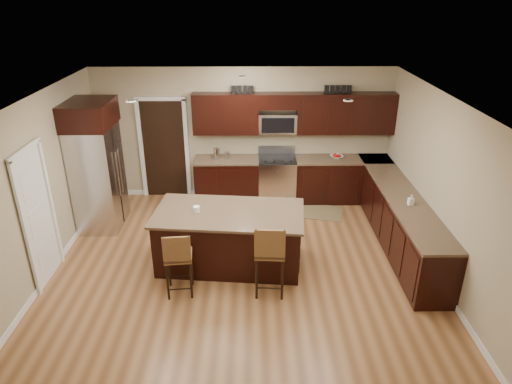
{
  "coord_description": "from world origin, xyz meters",
  "views": [
    {
      "loc": [
        0.15,
        -6.25,
        4.13
      ],
      "look_at": [
        0.23,
        0.4,
        1.11
      ],
      "focal_mm": 32.0,
      "sensor_mm": 36.0,
      "label": 1
    }
  ],
  "objects_px": {
    "stool_right": "(270,252)",
    "refrigerator": "(96,165)",
    "range": "(277,179)",
    "island": "(230,239)",
    "stool_left": "(178,257)"
  },
  "relations": [
    {
      "from": "stool_right",
      "to": "refrigerator",
      "type": "height_order",
      "value": "refrigerator"
    },
    {
      "from": "range",
      "to": "island",
      "type": "distance_m",
      "value": 2.54
    },
    {
      "from": "stool_left",
      "to": "stool_right",
      "type": "xyz_separation_m",
      "value": [
        1.3,
        -0.01,
        0.07
      ]
    },
    {
      "from": "stool_left",
      "to": "range",
      "type": "bearing_deg",
      "value": 58.9
    },
    {
      "from": "range",
      "to": "stool_right",
      "type": "relative_size",
      "value": 0.98
    },
    {
      "from": "range",
      "to": "stool_left",
      "type": "distance_m",
      "value": 3.59
    },
    {
      "from": "range",
      "to": "stool_left",
      "type": "xyz_separation_m",
      "value": [
        -1.57,
        -3.22,
        0.17
      ]
    },
    {
      "from": "stool_right",
      "to": "refrigerator",
      "type": "bearing_deg",
      "value": 148.39
    },
    {
      "from": "stool_left",
      "to": "stool_right",
      "type": "height_order",
      "value": "stool_right"
    },
    {
      "from": "island",
      "to": "stool_right",
      "type": "distance_m",
      "value": 1.08
    },
    {
      "from": "stool_left",
      "to": "refrigerator",
      "type": "xyz_separation_m",
      "value": [
        -1.73,
        2.17,
        0.56
      ]
    },
    {
      "from": "stool_left",
      "to": "stool_right",
      "type": "bearing_deg",
      "value": -5.47
    },
    {
      "from": "stool_right",
      "to": "refrigerator",
      "type": "relative_size",
      "value": 0.48
    },
    {
      "from": "island",
      "to": "stool_right",
      "type": "height_order",
      "value": "stool_right"
    },
    {
      "from": "range",
      "to": "stool_left",
      "type": "bearing_deg",
      "value": -115.93
    }
  ]
}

